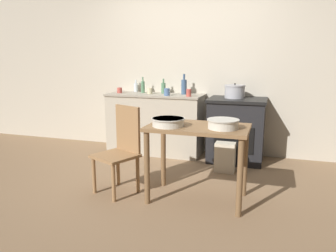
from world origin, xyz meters
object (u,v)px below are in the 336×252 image
Objects in this scene: mixing_bowl_small at (223,123)px; chair at (121,148)px; bottle_left at (143,87)px; cup_center at (150,91)px; stock_pot at (235,91)px; cup_center_right at (189,93)px; work_table at (198,139)px; bottle_far_left at (136,87)px; bottle_center_left at (163,88)px; stove at (236,130)px; bottle_mid_left at (184,86)px; mixing_bowl_large at (168,122)px; cup_mid_right at (167,92)px; cup_right at (120,90)px; flour_sack at (225,157)px.

chair is at bearing 178.67° from mixing_bowl_small.
bottle_left is 0.20m from cup_center.
stock_pot is 1.56m from mixing_bowl_small.
work_table is at bearing -71.69° from cup_center_right.
bottle_center_left reaches higher than bottle_far_left.
stove is at bearing -5.01° from bottle_left.
bottle_mid_left reaches higher than stock_pot.
stove is at bearing -8.46° from bottle_mid_left.
bottle_mid_left is at bearing 12.00° from cup_center.
mixing_bowl_large is 1.11× the size of bottle_mid_left.
mixing_bowl_large is at bearing -71.37° from cup_mid_right.
work_table is 1.07× the size of chair.
cup_center_right reaches higher than mixing_bowl_small.
mixing_bowl_small is 3.50× the size of cup_center.
cup_center is (-1.08, 1.48, 0.31)m from work_table.
bottle_far_left is 2.33× the size of cup_right.
stove is 4.64× the size of bottle_far_left.
flour_sack is at bearing 80.84° from work_table.
cup_right reaches higher than mixing_bowl_small.
bottle_far_left is at bearing 129.47° from work_table.
cup_mid_right is (0.48, -0.26, -0.04)m from bottle_left.
mixing_bowl_small is 1.72m from cup_mid_right.
mixing_bowl_large is 1.73m from bottle_mid_left.
mixing_bowl_small is at bearing -63.40° from cup_center_right.
flour_sack is at bearing -41.99° from bottle_mid_left.
bottle_far_left reaches higher than work_table.
stove is 1.57m from mixing_bowl_small.
bottle_mid_left is 0.33m from bottle_center_left.
work_table is 3.28× the size of mixing_bowl_small.
mixing_bowl_large reaches higher than flour_sack.
stove is 0.99m from bottle_mid_left.
bottle_center_left is at bearing 124.85° from mixing_bowl_small.
stock_pot is 0.95m from cup_mid_right.
flour_sack is 1.04m from cup_center_right.
stock_pot is 1.59m from bottle_far_left.
bottle_mid_left is 0.31m from cup_center_right.
cup_center is at bearing 3.11° from cup_right.
cup_right reaches higher than chair.
bottle_left is (-0.40, 1.62, 0.51)m from chair.
mixing_bowl_small is at bearing -39.71° from cup_right.
bottle_center_left is at bearing 175.90° from bottle_mid_left.
work_table reaches higher than flour_sack.
mixing_bowl_large is 1.84m from bottle_center_left.
bottle_mid_left reaches higher than bottle_left.
work_table is 5.21× the size of bottle_far_left.
work_table is at bearing -98.67° from stove.
flour_sack is 1.33× the size of stock_pot.
bottle_far_left is 0.79× the size of bottle_left.
stove is at bearing -33.41° from stock_pot.
flour_sack is 1.57× the size of bottle_left.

